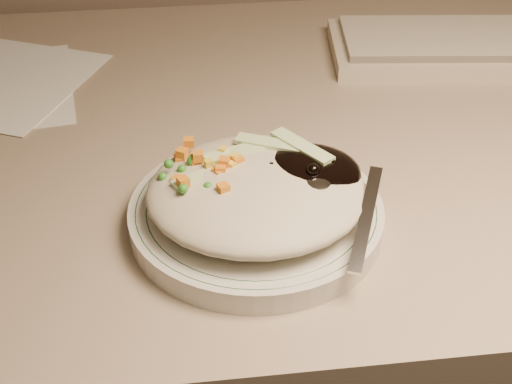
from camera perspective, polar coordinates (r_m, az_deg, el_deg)
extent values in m
cube|color=gray|center=(0.81, 4.18, 4.62)|extent=(1.40, 0.70, 0.04)
cylinder|color=silver|center=(0.64, 0.00, -1.89)|extent=(0.23, 0.23, 0.02)
torus|color=#144723|center=(0.63, 0.00, -1.17)|extent=(0.21, 0.21, 0.00)
torus|color=#144723|center=(0.63, 0.00, -1.17)|extent=(0.20, 0.20, 0.00)
ellipsoid|color=#B0A98F|center=(0.61, 0.06, 0.04)|extent=(0.19, 0.18, 0.04)
ellipsoid|color=black|center=(0.63, 3.96, 1.49)|extent=(0.10, 0.09, 0.03)
ellipsoid|color=orange|center=(0.63, -4.25, 0.96)|extent=(0.08, 0.08, 0.02)
sphere|color=black|center=(0.62, 1.22, 1.92)|extent=(0.01, 0.01, 0.01)
sphere|color=black|center=(0.63, 3.76, 2.40)|extent=(0.01, 0.01, 0.01)
sphere|color=black|center=(0.63, 5.93, 2.47)|extent=(0.01, 0.01, 0.01)
sphere|color=black|center=(0.64, 5.06, 2.65)|extent=(0.01, 0.01, 0.01)
sphere|color=black|center=(0.61, 4.58, 1.73)|extent=(0.01, 0.01, 0.01)
sphere|color=black|center=(0.62, 3.64, 2.02)|extent=(0.01, 0.01, 0.01)
sphere|color=black|center=(0.64, 4.48, 2.62)|extent=(0.01, 0.01, 0.01)
cube|color=orange|center=(0.62, -4.65, 2.87)|extent=(0.01, 0.01, 0.01)
cube|color=orange|center=(0.61, -3.04, 1.01)|extent=(0.01, 0.01, 0.01)
cube|color=orange|center=(0.64, -5.93, 3.11)|extent=(0.01, 0.01, 0.01)
cube|color=orange|center=(0.61, -2.56, 2.40)|extent=(0.01, 0.01, 0.01)
cube|color=orange|center=(0.61, -2.85, 1.80)|extent=(0.01, 0.01, 0.01)
cube|color=orange|center=(0.64, -6.09, 2.70)|extent=(0.01, 0.01, 0.01)
cube|color=orange|center=(0.63, -4.86, 2.60)|extent=(0.01, 0.01, 0.01)
cube|color=orange|center=(0.61, -3.00, 1.54)|extent=(0.01, 0.01, 0.01)
cube|color=orange|center=(0.62, -1.48, 2.50)|extent=(0.01, 0.01, 0.01)
cube|color=orange|center=(0.64, -5.40, 3.99)|extent=(0.01, 0.01, 0.01)
cube|color=orange|center=(0.60, -5.85, 0.82)|extent=(0.01, 0.01, 0.01)
cube|color=orange|center=(0.59, -2.63, 0.28)|extent=(0.01, 0.01, 0.01)
cube|color=orange|center=(0.61, -6.31, 0.90)|extent=(0.01, 0.01, 0.01)
cube|color=orange|center=(0.64, -6.01, 2.50)|extent=(0.01, 0.01, 0.01)
sphere|color=#388C28|center=(0.62, -2.94, 1.92)|extent=(0.01, 0.01, 0.01)
sphere|color=#388C28|center=(0.59, -5.85, 0.27)|extent=(0.01, 0.01, 0.01)
sphere|color=#388C28|center=(0.62, -5.93, 1.82)|extent=(0.01, 0.01, 0.01)
sphere|color=#388C28|center=(0.62, -7.01, 2.25)|extent=(0.01, 0.01, 0.01)
sphere|color=#388C28|center=(0.62, -3.25, 2.13)|extent=(0.01, 0.01, 0.01)
sphere|color=#388C28|center=(0.60, -2.38, 0.21)|extent=(0.01, 0.01, 0.01)
sphere|color=#388C28|center=(0.62, -4.30, 1.35)|extent=(0.01, 0.01, 0.01)
sphere|color=#388C28|center=(0.60, -4.83, 0.23)|extent=(0.01, 0.01, 0.01)
sphere|color=#388C28|center=(0.62, -7.47, 1.19)|extent=(0.01, 0.01, 0.01)
sphere|color=#388C28|center=(0.63, -4.99, 2.71)|extent=(0.01, 0.01, 0.01)
sphere|color=#388C28|center=(0.62, -5.18, 2.52)|extent=(0.01, 0.01, 0.01)
sphere|color=#388C28|center=(0.61, -5.82, 0.90)|extent=(0.01, 0.01, 0.01)
sphere|color=#388C28|center=(0.60, -3.86, 0.43)|extent=(0.01, 0.01, 0.01)
sphere|color=#388C28|center=(0.64, -1.27, 3.01)|extent=(0.01, 0.01, 0.01)
cube|color=yellow|center=(0.62, -3.37, 2.13)|extent=(0.01, 0.01, 0.01)
cube|color=yellow|center=(0.62, -1.96, 2.09)|extent=(0.01, 0.01, 0.01)
cube|color=yellow|center=(0.63, -4.36, 2.19)|extent=(0.01, 0.01, 0.01)
cube|color=yellow|center=(0.62, -3.80, 2.27)|extent=(0.01, 0.01, 0.01)
cube|color=yellow|center=(0.62, -4.28, 1.24)|extent=(0.01, 0.01, 0.01)
cube|color=yellow|center=(0.62, -1.79, 2.77)|extent=(0.01, 0.01, 0.01)
cube|color=yellow|center=(0.64, -2.64, 3.31)|extent=(0.01, 0.01, 0.01)
cube|color=yellow|center=(0.62, -3.40, 1.24)|extent=(0.01, 0.01, 0.01)
cube|color=#B2D18C|center=(0.64, -1.27, 3.31)|extent=(0.07, 0.04, 0.00)
cube|color=#B2D18C|center=(0.64, 1.34, 3.87)|extent=(0.07, 0.04, 0.00)
cube|color=#B2D18C|center=(0.61, -3.78, 1.44)|extent=(0.07, 0.04, 0.00)
cube|color=#B2D18C|center=(0.64, 3.70, 3.69)|extent=(0.05, 0.06, 0.00)
cube|color=#B2D18C|center=(0.61, 0.58, 0.62)|extent=(0.07, 0.03, 0.00)
ellipsoid|color=silver|center=(0.61, 4.63, 0.95)|extent=(0.05, 0.06, 0.01)
cube|color=silver|center=(0.59, 8.80, -2.03)|extent=(0.05, 0.11, 0.03)
cube|color=#C1B69E|center=(0.99, 18.56, 10.83)|extent=(0.43, 0.20, 0.02)
cube|color=beige|center=(0.98, 18.73, 11.61)|extent=(0.40, 0.17, 0.01)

